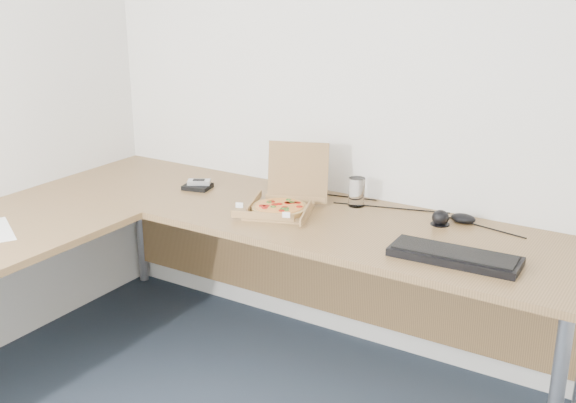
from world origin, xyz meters
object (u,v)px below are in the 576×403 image
Objects in this scene: drinking_glass at (357,192)px; keyboard at (455,256)px; wallet at (198,187)px; desk at (171,234)px; pizza_box at (281,204)px.

drinking_glass is 0.68m from keyboard.
wallet is (-1.33, 0.19, -0.00)m from keyboard.
desk is 1.13m from keyboard.
desk is at bearing -168.17° from keyboard.
wallet is at bearing 169.35° from keyboard.
keyboard is (0.58, -0.36, -0.05)m from drinking_glass.
desk is 19.55× the size of drinking_glass.
pizza_box is 2.54× the size of wallet.
pizza_box is 0.34m from drinking_glass.
desk is 7.96× the size of pizza_box.
desk is 20.21× the size of wallet.
wallet is at bearing 116.63° from desk.
pizza_box reaches higher than keyboard.
drinking_glass is at bearing 145.33° from keyboard.
desk is at bearing -128.91° from drinking_glass.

